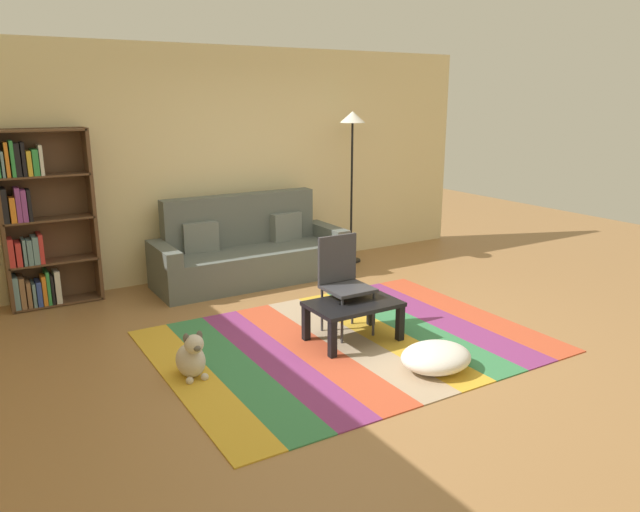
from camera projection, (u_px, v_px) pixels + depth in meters
ground_plane at (347, 334)px, 5.57m from camera, size 14.00×14.00×0.00m
back_wall at (232, 162)px, 7.33m from camera, size 6.80×0.10×2.70m
rug at (348, 342)px, 5.38m from camera, size 3.26×2.48×0.01m
couch at (249, 252)px, 7.13m from camera, size 2.26×0.80×1.00m
bookshelf at (37, 225)px, 6.13m from camera, size 0.90×0.28×1.82m
coffee_table at (353, 308)px, 5.34m from camera, size 0.79×0.52×0.36m
pouf at (436, 357)px, 4.79m from camera, size 0.59×0.50×0.21m
dog at (191, 358)px, 4.68m from camera, size 0.22×0.35×0.40m
standing_lamp at (352, 137)px, 7.61m from camera, size 0.32×0.32×1.94m
tv_remote at (342, 301)px, 5.32m from camera, size 0.12×0.15×0.02m
folding_chair at (343, 276)px, 5.50m from camera, size 0.40×0.40×0.90m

